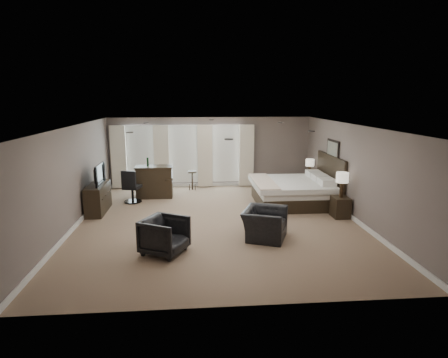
{
  "coord_description": "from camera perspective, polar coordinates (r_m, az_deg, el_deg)",
  "views": [
    {
      "loc": [
        -0.65,
        -9.7,
        3.32
      ],
      "look_at": [
        0.2,
        0.4,
        1.1
      ],
      "focal_mm": 30.0,
      "sensor_mm": 36.0,
      "label": 1
    }
  ],
  "objects": [
    {
      "name": "armchair_far",
      "position": [
        8.25,
        -9.04,
        -8.25
      ],
      "size": [
        1.1,
        1.12,
        0.87
      ],
      "primitive_type": "imported",
      "rotation": [
        0.0,
        0.0,
        1.08
      ],
      "color": "black",
      "rests_on": "ground"
    },
    {
      "name": "bar_stool_right",
      "position": [
        13.72,
        -4.86,
        -0.21
      ],
      "size": [
        0.41,
        0.41,
        0.69
      ],
      "primitive_type": "cube",
      "rotation": [
        0.0,
        0.0,
        0.28
      ],
      "color": "black",
      "rests_on": "ground"
    },
    {
      "name": "window_bay",
      "position": [
        13.97,
        -6.21,
        3.56
      ],
      "size": [
        5.25,
        0.2,
        2.3
      ],
      "color": "silver",
      "rests_on": "room"
    },
    {
      "name": "bar_stool_left",
      "position": [
        12.65,
        -8.43,
        -1.43
      ],
      "size": [
        0.38,
        0.38,
        0.67
      ],
      "primitive_type": "cube",
      "rotation": [
        0.0,
        0.0,
        0.24
      ],
      "color": "black",
      "rests_on": "ground"
    },
    {
      "name": "tv",
      "position": [
        11.49,
        -18.8,
        -0.44
      ],
      "size": [
        0.59,
        1.03,
        0.14
      ],
      "primitive_type": "imported",
      "rotation": [
        0.0,
        0.0,
        1.57
      ],
      "color": "black",
      "rests_on": "dresser"
    },
    {
      "name": "desk_chair",
      "position": [
        12.32,
        -13.82,
        -1.05
      ],
      "size": [
        0.68,
        0.68,
        1.08
      ],
      "primitive_type": "cube",
      "rotation": [
        0.0,
        0.0,
        2.86
      ],
      "color": "black",
      "rests_on": "ground"
    },
    {
      "name": "bed",
      "position": [
        11.99,
        10.93,
        -0.15
      ],
      "size": [
        2.42,
        2.31,
        1.54
      ],
      "primitive_type": "cube",
      "color": "silver",
      "rests_on": "ground"
    },
    {
      "name": "lamp_near",
      "position": [
        10.91,
        17.52,
        -0.87
      ],
      "size": [
        0.34,
        0.34,
        0.71
      ],
      "primitive_type": "cube",
      "color": "beige",
      "rests_on": "nightstand_near"
    },
    {
      "name": "lamp_far",
      "position": [
        13.59,
        12.93,
        1.67
      ],
      "size": [
        0.3,
        0.3,
        0.63
      ],
      "primitive_type": "cube",
      "color": "beige",
      "rests_on": "nightstand_far"
    },
    {
      "name": "nightstand_far",
      "position": [
        13.71,
        12.81,
        -0.77
      ],
      "size": [
        0.42,
        0.52,
        0.56
      ],
      "primitive_type": "cube",
      "color": "black",
      "rests_on": "ground"
    },
    {
      "name": "armchair_near",
      "position": [
        9.05,
        6.23,
        -6.02
      ],
      "size": [
        1.07,
        1.28,
        0.96
      ],
      "primitive_type": "imported",
      "rotation": [
        0.0,
        0.0,
        1.19
      ],
      "color": "black",
      "rests_on": "ground"
    },
    {
      "name": "dresser",
      "position": [
        11.61,
        -18.63,
        -2.79
      ],
      "size": [
        0.47,
        1.44,
        0.84
      ],
      "primitive_type": "cube",
      "color": "black",
      "rests_on": "ground"
    },
    {
      "name": "bar_counter",
      "position": [
        12.81,
        -10.54,
        -0.39
      ],
      "size": [
        1.24,
        0.64,
        1.08
      ],
      "primitive_type": "cube",
      "color": "black",
      "rests_on": "ground"
    },
    {
      "name": "nightstand_near",
      "position": [
        11.07,
        17.3,
        -4.11
      ],
      "size": [
        0.43,
        0.53,
        0.58
      ],
      "primitive_type": "cube",
      "color": "black",
      "rests_on": "ground"
    },
    {
      "name": "room",
      "position": [
        9.93,
        -0.96,
        0.61
      ],
      "size": [
        7.6,
        8.6,
        2.64
      ],
      "color": "#856B54",
      "rests_on": "ground"
    },
    {
      "name": "wall_art",
      "position": [
        12.18,
        16.21,
        4.46
      ],
      "size": [
        0.04,
        0.96,
        0.56
      ],
      "primitive_type": "cube",
      "color": "slate",
      "rests_on": "room"
    }
  ]
}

